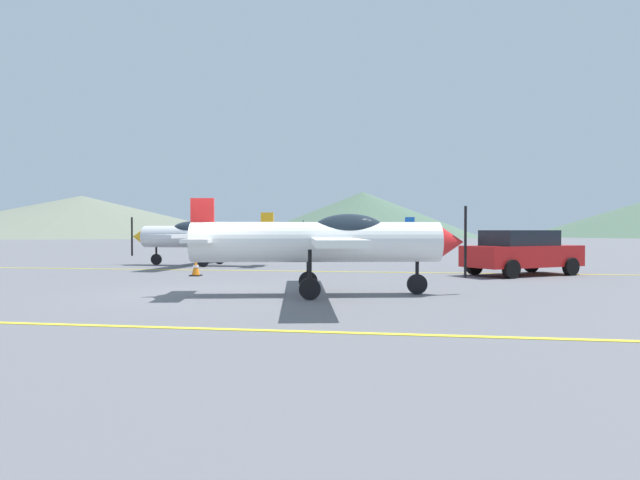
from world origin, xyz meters
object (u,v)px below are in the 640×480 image
airplane_near (327,241)px  airplane_mid (202,236)px  airplane_far (359,234)px  car_sedan (521,252)px  traffic_cone_front (196,268)px

airplane_near → airplane_mid: bearing=124.9°
airplane_near → airplane_mid: size_ratio=1.00×
airplane_far → car_sedan: bearing=-62.1°
traffic_cone_front → car_sedan: bearing=10.6°
airplane_far → car_sedan: size_ratio=1.76×
airplane_mid → airplane_far: 11.60m
airplane_near → traffic_cone_front: (-5.38, 4.84, -1.07)m
airplane_near → car_sedan: 9.27m
airplane_far → traffic_cone_front: size_ratio=13.64×
airplane_near → car_sedan: (6.07, 6.98, -0.52)m
airplane_near → airplane_far: bearing=92.5°
airplane_near → airplane_mid: same height
airplane_near → traffic_cone_front: 7.32m
airplane_near → traffic_cone_front: size_ratio=13.67×
airplane_far → car_sedan: 14.88m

